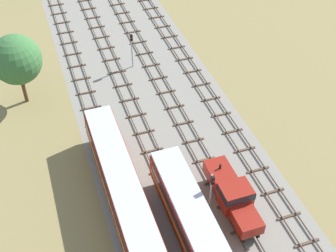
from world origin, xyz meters
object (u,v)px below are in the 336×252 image
shunter_loco_centre_left_near (233,195)px  signal_post_near (132,46)px  passenger_coach_far_left_mid (126,197)px  signal_post_nearest (211,191)px

shunter_loco_centre_left_near → signal_post_near: 25.19m
shunter_loco_centre_left_near → passenger_coach_far_left_mid: (-9.19, 2.34, 0.60)m
signal_post_near → signal_post_nearest: bearing=-90.0°
shunter_loco_centre_left_near → signal_post_nearest: bearing=-175.6°
shunter_loco_centre_left_near → signal_post_near: (-2.30, 25.06, 1.12)m
shunter_loco_centre_left_near → passenger_coach_far_left_mid: 9.51m
shunter_loco_centre_left_near → signal_post_nearest: (-2.30, -0.18, 1.54)m
signal_post_nearest → passenger_coach_far_left_mid: bearing=160.0°
signal_post_near → passenger_coach_far_left_mid: bearing=-106.9°
shunter_loco_centre_left_near → signal_post_nearest: size_ratio=1.51×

